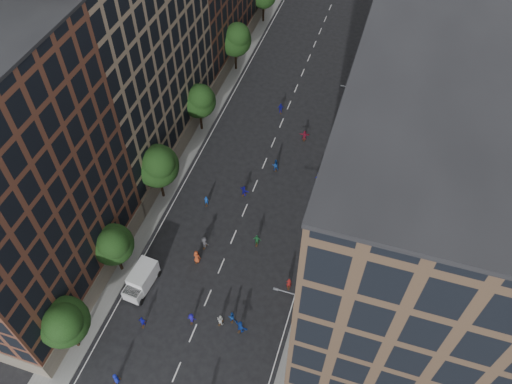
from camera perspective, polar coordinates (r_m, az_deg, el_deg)
ground at (r=74.16m, az=1.88°, el=5.44°), size 240.00×240.00×0.00m
sidewalk_left at (r=82.42m, az=-4.78°, el=10.67°), size 4.00×105.00×0.15m
sidewalk_right at (r=78.33m, az=11.98°, el=7.16°), size 4.00×105.00×0.15m
bldg_left_a at (r=53.99m, az=-26.90°, el=0.08°), size 14.00×22.00×30.00m
bldg_left_b at (r=66.54m, az=-15.63°, el=16.40°), size 14.00×26.00×34.00m
bldg_right_a at (r=43.09m, az=17.64°, el=-5.04°), size 14.00×30.00×36.00m
bldg_right_b at (r=65.85m, az=19.93°, el=14.31°), size 14.00×28.00×33.00m
tree_left_0 at (r=54.12m, az=-21.14°, el=-13.70°), size 5.20×5.20×8.83m
tree_left_1 at (r=58.08m, az=-16.03°, el=-5.74°), size 4.80×4.80×8.21m
tree_left_2 at (r=63.63m, az=-11.18°, el=3.06°), size 5.60×5.60×9.45m
tree_left_3 at (r=73.09m, az=-6.49°, el=10.42°), size 5.00×5.00×8.58m
tree_left_4 at (r=84.93m, az=-2.32°, el=17.12°), size 5.40×5.40×9.08m
tree_right_a at (r=75.08m, az=12.24°, el=10.56°), size 5.00×5.00×8.39m
tree_right_b at (r=91.54m, az=14.43°, el=18.13°), size 5.20×5.20×8.83m
streetlamp_near at (r=52.12m, az=4.39°, el=-13.66°), size 2.64×0.22×9.06m
streetlamp_far at (r=73.18m, az=11.03°, el=9.14°), size 2.64×0.22×9.06m
cargo_van at (r=59.73m, az=-12.99°, el=-9.74°), size 2.73×5.11×2.63m
skater_0 at (r=55.88m, az=-15.72°, el=-19.84°), size 0.90×0.76×1.56m
skater_2 at (r=56.78m, az=-2.78°, el=-14.05°), size 0.90×0.79×1.55m
skater_3 at (r=57.10m, az=-7.38°, el=-14.14°), size 1.03×0.68×1.49m
skater_4 at (r=57.78m, az=-12.82°, el=-14.25°), size 0.99×0.50×1.62m
skater_5 at (r=56.07m, az=-1.79°, el=-15.14°), size 1.78×1.17×1.83m
skater_6 at (r=60.80m, az=-6.79°, el=-7.36°), size 1.01×0.73×1.93m
skater_7 at (r=58.71m, az=3.77°, el=-10.37°), size 0.73×0.58×1.75m
skater_8 at (r=56.68m, az=-4.10°, el=-14.36°), size 0.90×0.78×1.58m
skater_9 at (r=61.90m, az=-5.90°, el=-5.81°), size 1.25×0.82×1.82m
skater_10 at (r=61.85m, az=0.11°, el=-5.53°), size 1.06×0.51×1.75m
skater_11 at (r=66.90m, az=-1.39°, el=0.12°), size 1.53×0.94×1.57m
skater_12 at (r=67.15m, az=7.00°, el=-0.02°), size 0.94×0.73×1.71m
skater_13 at (r=66.16m, az=-5.70°, el=-1.01°), size 0.62×0.49×1.50m
skater_14 at (r=69.94m, az=2.23°, el=3.09°), size 1.11×1.01×1.85m
skater_15 at (r=68.92m, az=7.26°, el=1.66°), size 1.22×0.79×1.78m
skater_16 at (r=78.97m, az=2.84°, el=9.52°), size 1.10×0.69×1.74m
skater_17 at (r=74.69m, az=5.56°, el=6.44°), size 1.56×0.72×1.62m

